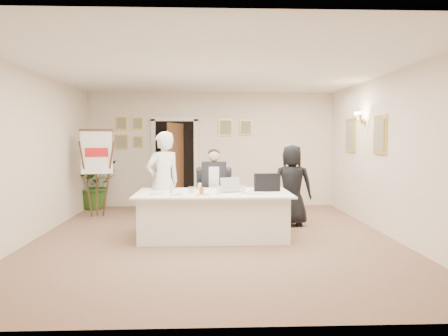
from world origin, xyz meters
The scene contains 28 objects.
floor centered at (0.00, 0.00, 0.00)m, with size 7.00×7.00×0.00m, color brown.
ceiling centered at (0.00, 0.00, 2.80)m, with size 6.00×7.00×0.02m, color white.
wall_back centered at (0.00, 3.50, 1.40)m, with size 6.00×0.10×2.80m, color white.
wall_front centered at (0.00, -3.50, 1.40)m, with size 6.00×0.10×2.80m, color white.
wall_left centered at (-3.00, 0.00, 1.40)m, with size 0.10×7.00×2.80m, color white.
wall_right centered at (3.00, 0.00, 1.40)m, with size 0.10×7.00×2.80m, color white.
doorway centered at (-0.88, 3.32, 1.04)m, with size 1.14×0.86×2.20m.
pictures_back_wall centered at (-0.80, 3.47, 1.85)m, with size 3.40×0.06×0.80m, color gold, non-canonical shape.
pictures_right_wall centered at (2.97, 1.20, 1.75)m, with size 0.06×2.20×0.80m, color gold, non-canonical shape.
wall_sconce centered at (2.90, 1.20, 2.10)m, with size 0.20×0.30×0.24m, color #B57D3A, non-canonical shape.
conference_table centered at (-0.01, 0.05, 0.39)m, with size 2.60×1.39×0.78m.
seated_man centered at (0.02, 0.99, 0.75)m, with size 0.65×0.69×1.51m, color black, non-canonical shape.
flip_chart centered at (-2.45, 2.02, 0.85)m, with size 0.67×0.49×1.84m.
standing_man centered at (-0.90, 0.50, 0.90)m, with size 0.66×0.43×1.81m, color silver.
standing_woman centered at (1.52, 1.01, 0.78)m, with size 0.77×0.50×1.57m, color black.
potted_palm centered at (-2.80, 3.20, 0.58)m, with size 1.05×0.91×1.17m, color #2C551C.
laptop centered at (0.28, 0.11, 0.91)m, with size 0.34×0.36×0.28m, color #B7BABC, non-canonical shape.
laptop_bag centered at (0.92, 0.15, 0.93)m, with size 0.44×0.12×0.31m, color black.
paper_stack centered at (0.67, -0.22, 0.79)m, with size 0.27×0.19×0.03m, color white.
plate_left centered at (-0.94, -0.20, 0.78)m, with size 0.21×0.21×0.01m, color white.
plate_mid centered at (-0.61, -0.31, 0.78)m, with size 0.22×0.22×0.01m, color white.
plate_near centered at (-0.18, -0.33, 0.78)m, with size 0.23×0.23×0.01m, color white.
glass_a centered at (-0.71, -0.01, 0.84)m, with size 0.06×0.06×0.14m, color silver.
glass_b centered at (0.08, -0.25, 0.84)m, with size 0.07×0.07×0.14m, color silver.
glass_c centered at (0.48, -0.21, 0.84)m, with size 0.07×0.07×0.14m, color silver.
glass_d centered at (-0.25, 0.27, 0.84)m, with size 0.06×0.06×0.14m, color silver.
oj_glass centered at (-0.20, -0.30, 0.84)m, with size 0.07×0.07×0.13m, color #D76212.
steel_jug centered at (-0.38, -0.04, 0.83)m, with size 0.09×0.09×0.11m, color silver.
Camera 1 is at (-0.13, -7.29, 1.70)m, focal length 35.00 mm.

